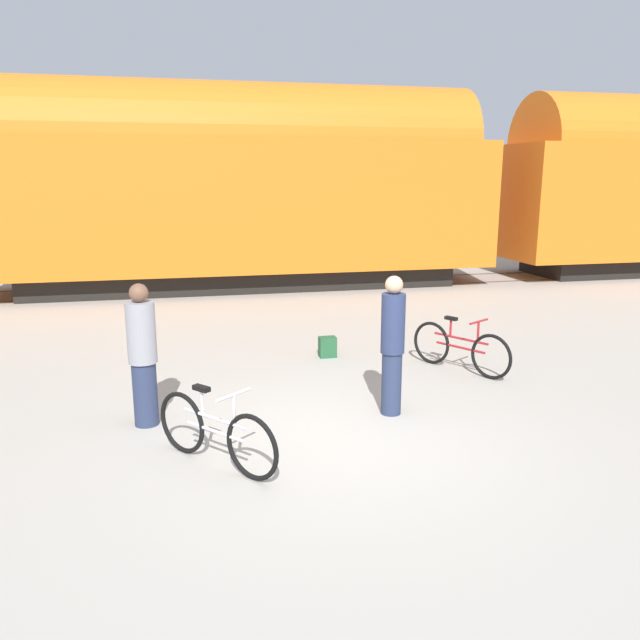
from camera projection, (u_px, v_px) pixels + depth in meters
ground_plane at (340, 439)px, 7.12m from camera, size 80.00×80.00×0.00m
freight_train at (242, 183)px, 16.33m from camera, size 42.13×3.02×5.29m
rail_near at (248, 291)px, 16.26m from camera, size 54.13×0.07×0.01m
rail_far at (242, 283)px, 17.63m from camera, size 54.13×0.07×0.01m
bicycle_maroon at (460, 348)px, 9.56m from camera, size 0.94×1.55×0.85m
bicycle_silver at (215, 432)px, 6.40m from camera, size 1.14×1.35×0.85m
person_in_grey at (143, 355)px, 7.36m from camera, size 0.34×0.34×1.73m
person_in_navy at (392, 345)px, 7.70m from camera, size 0.30×0.30×1.76m
backpack at (328, 347)px, 10.35m from camera, size 0.28×0.20×0.34m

